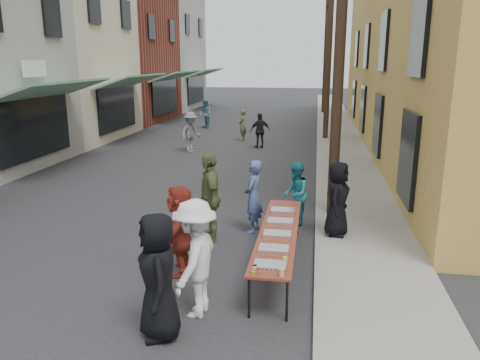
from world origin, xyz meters
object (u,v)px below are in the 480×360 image
(utility_pole_near, at_px, (341,32))
(guest_front_c, at_px, (295,194))
(server, at_px, (337,199))
(utility_pole_mid, at_px, (329,46))
(serving_table, at_px, (278,233))
(utility_pole_far, at_px, (326,51))
(catering_tray_sausage, at_px, (270,266))
(guest_front_a, at_px, (158,276))

(utility_pole_near, relative_size, guest_front_c, 5.84)
(utility_pole_near, relative_size, server, 5.42)
(utility_pole_near, distance_m, utility_pole_mid, 12.00)
(serving_table, distance_m, guest_front_c, 2.53)
(utility_pole_far, bearing_deg, catering_tray_sausage, -92.17)
(serving_table, height_order, guest_front_c, guest_front_c)
(utility_pole_far, height_order, server, utility_pole_far)
(server, bearing_deg, utility_pole_near, 16.89)
(utility_pole_mid, bearing_deg, utility_pole_far, 90.00)
(utility_pole_far, relative_size, catering_tray_sausage, 18.00)
(serving_table, bearing_deg, guest_front_c, 85.53)
(guest_front_a, bearing_deg, guest_front_c, 136.62)
(utility_pole_mid, height_order, serving_table, utility_pole_mid)
(catering_tray_sausage, bearing_deg, guest_front_a, -149.02)
(utility_pole_far, distance_m, serving_table, 27.54)
(utility_pole_mid, height_order, server, utility_pole_mid)
(utility_pole_far, distance_m, guest_front_c, 25.03)
(guest_front_c, bearing_deg, utility_pole_far, 176.25)
(guest_front_c, distance_m, server, 1.25)
(utility_pole_near, xyz_separation_m, catering_tray_sausage, (-1.10, -4.90, -3.71))
(utility_pole_mid, bearing_deg, serving_table, -94.11)
(guest_front_a, bearing_deg, serving_table, 124.71)
(utility_pole_near, bearing_deg, guest_front_c, -140.78)
(utility_pole_near, relative_size, serving_table, 2.25)
(catering_tray_sausage, bearing_deg, utility_pole_far, 87.83)
(utility_pole_near, distance_m, utility_pole_far, 24.00)
(utility_pole_mid, bearing_deg, catering_tray_sausage, -93.71)
(serving_table, distance_m, catering_tray_sausage, 1.65)
(serving_table, distance_m, guest_front_a, 2.95)
(catering_tray_sausage, distance_m, server, 3.56)
(guest_front_c, bearing_deg, serving_table, -6.13)
(utility_pole_mid, relative_size, utility_pole_far, 1.00)
(guest_front_a, distance_m, server, 5.01)
(utility_pole_mid, bearing_deg, guest_front_c, -94.04)
(guest_front_c, bearing_deg, utility_pole_mid, 174.29)
(utility_pole_mid, relative_size, serving_table, 2.25)
(catering_tray_sausage, distance_m, guest_front_c, 4.17)
(serving_table, xyz_separation_m, guest_front_c, (0.20, 2.52, 0.06))
(utility_pole_near, xyz_separation_m, guest_front_c, (-0.90, -0.73, -3.73))
(serving_table, bearing_deg, server, 56.32)
(serving_table, relative_size, server, 2.41)
(serving_table, xyz_separation_m, server, (1.15, 1.72, 0.22))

